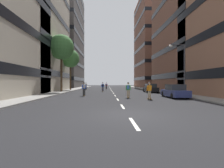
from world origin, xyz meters
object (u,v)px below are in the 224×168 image
at_px(street_tree_mid, 61,47).
at_px(skater_2, 106,85).
at_px(parked_car_near, 175,92).
at_px(skater_4, 128,89).
at_px(parked_car_mid, 151,88).
at_px(streetlamp_right, 182,64).
at_px(skater_1, 103,86).
at_px(skater_0, 84,88).
at_px(street_tree_near, 70,59).
at_px(skater_5, 86,86).
at_px(skater_3, 149,90).

relative_size(street_tree_mid, skater_2, 5.66).
xyz_separation_m(parked_car_near, skater_4, (-5.31, 0.04, 0.32)).
height_order(parked_car_near, parked_car_mid, same).
bearing_deg(streetlamp_right, skater_1, 131.94).
distance_m(streetlamp_right, skater_0, 12.93).
bearing_deg(street_tree_near, parked_car_near, -49.98).
distance_m(parked_car_near, skater_2, 26.41).
height_order(street_tree_near, skater_1, street_tree_near).
relative_size(streetlamp_right, skater_5, 3.65).
bearing_deg(parked_car_near, skater_0, 164.43).
distance_m(street_tree_mid, skater_4, 16.80).
distance_m(streetlamp_right, skater_2, 25.05).
distance_m(parked_car_mid, skater_3, 12.66).
bearing_deg(skater_3, street_tree_near, 121.09).
xyz_separation_m(parked_car_mid, skater_4, (-5.31, -10.38, 0.32)).
bearing_deg(skater_2, skater_4, -84.45).
height_order(skater_0, skater_1, same).
distance_m(skater_0, skater_1, 11.08).
xyz_separation_m(skater_0, skater_5, (-2.00, 18.86, -0.03)).
bearing_deg(skater_1, parked_car_mid, -21.98).
bearing_deg(skater_1, street_tree_near, 145.97).
height_order(parked_car_mid, street_tree_mid, street_tree_mid).
distance_m(parked_car_mid, skater_0, 13.01).
bearing_deg(street_tree_mid, skater_1, 19.69).
relative_size(skater_0, skater_1, 1.00).
relative_size(street_tree_mid, skater_5, 5.66).
bearing_deg(parked_car_mid, street_tree_mid, 177.04).
distance_m(skater_1, skater_2, 11.43).
xyz_separation_m(street_tree_near, skater_3, (12.37, -20.52, -6.03)).
bearing_deg(street_tree_mid, skater_5, 73.80).
height_order(streetlamp_right, skater_4, streetlamp_right).
xyz_separation_m(parked_car_near, skater_2, (-7.76, 25.24, 0.32)).
xyz_separation_m(skater_0, skater_1, (2.19, 10.86, 0.00)).
relative_size(street_tree_mid, skater_4, 5.66).
xyz_separation_m(street_tree_mid, skater_1, (7.27, 2.60, -6.94)).
bearing_deg(skater_3, streetlamp_right, 38.14).
xyz_separation_m(streetlamp_right, skater_3, (-5.23, -4.11, -3.15)).
relative_size(parked_car_near, skater_0, 2.47).
bearing_deg(skater_1, streetlamp_right, -48.06).
bearing_deg(street_tree_near, skater_0, -72.16).
bearing_deg(parked_car_mid, skater_0, -145.07).
bearing_deg(skater_2, parked_car_mid, -62.38).
height_order(skater_2, skater_5, same).
relative_size(parked_car_mid, skater_0, 2.47).
bearing_deg(parked_car_mid, streetlamp_right, -76.99).
bearing_deg(skater_0, skater_4, -28.71).
xyz_separation_m(street_tree_mid, streetlamp_right, (17.61, -8.90, -3.82)).
distance_m(parked_car_mid, street_tree_near, 18.89).
xyz_separation_m(skater_1, skater_4, (3.16, -13.80, 0.00)).
bearing_deg(skater_0, skater_1, 78.59).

